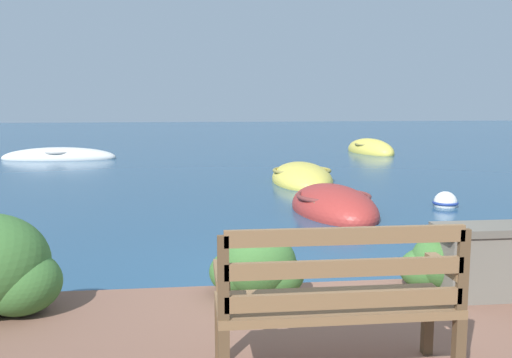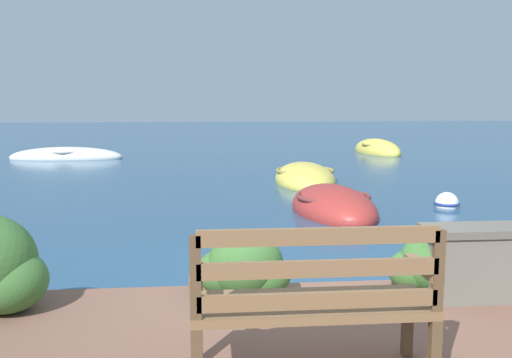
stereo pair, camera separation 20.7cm
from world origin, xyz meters
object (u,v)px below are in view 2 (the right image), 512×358
at_px(park_bench, 313,299).
at_px(rowboat_nearest, 333,209).
at_px(rowboat_far, 66,157).
at_px(rowboat_outer, 377,151).
at_px(rowboat_mid, 305,179).
at_px(mooring_buoy, 447,204).

height_order(park_bench, rowboat_nearest, park_bench).
relative_size(park_bench, rowboat_far, 0.41).
bearing_deg(rowboat_outer, rowboat_mid, 139.65).
relative_size(park_bench, rowboat_nearest, 0.57).
xyz_separation_m(park_bench, rowboat_outer, (5.18, 15.55, -0.63)).
bearing_deg(park_bench, rowboat_nearest, 82.84).
relative_size(rowboat_far, rowboat_outer, 1.25).
bearing_deg(rowboat_outer, rowboat_nearest, 148.03).
distance_m(rowboat_mid, mooring_buoy, 3.62).
xyz_separation_m(park_bench, rowboat_far, (-4.77, 14.61, -0.65)).
xyz_separation_m(rowboat_nearest, rowboat_outer, (3.73, 9.78, 0.00)).
xyz_separation_m(park_bench, mooring_buoy, (3.44, 6.04, -0.63)).
bearing_deg(rowboat_nearest, rowboat_outer, 151.54).
bearing_deg(park_bench, rowboat_outer, 78.46).
distance_m(rowboat_outer, mooring_buoy, 9.66).
bearing_deg(rowboat_mid, rowboat_far, 51.61).
height_order(rowboat_far, mooring_buoy, rowboat_far).
height_order(rowboat_mid, rowboat_far, rowboat_mid).
distance_m(park_bench, rowboat_mid, 9.30).
relative_size(rowboat_mid, rowboat_outer, 1.01).
xyz_separation_m(rowboat_mid, rowboat_outer, (3.59, 6.40, 0.01)).
distance_m(rowboat_nearest, rowboat_outer, 10.47).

